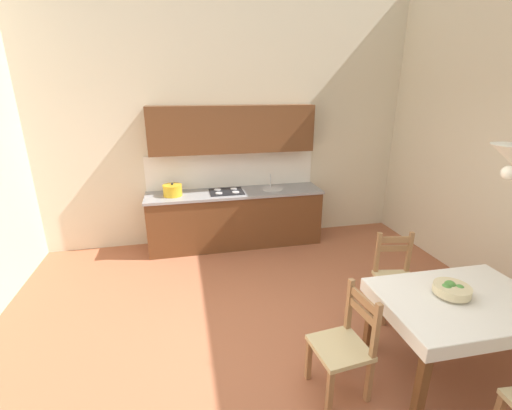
# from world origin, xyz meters

# --- Properties ---
(ground_plane) EXTENTS (6.39, 6.21, 0.10)m
(ground_plane) POSITION_xyz_m (0.00, 0.00, -0.05)
(ground_plane) COLOR #A86042
(wall_back) EXTENTS (6.39, 0.12, 3.99)m
(wall_back) POSITION_xyz_m (0.00, 2.86, 1.99)
(wall_back) COLOR beige
(wall_back) RESTS_ON ground_plane
(kitchen_cabinetry) EXTENTS (2.75, 0.63, 2.20)m
(kitchen_cabinetry) POSITION_xyz_m (0.02, 2.53, 0.86)
(kitchen_cabinetry) COLOR brown
(kitchen_cabinetry) RESTS_ON ground_plane
(dining_table) EXTENTS (1.39, 0.98, 0.75)m
(dining_table) POSITION_xyz_m (1.48, -0.57, 0.63)
(dining_table) COLOR brown
(dining_table) RESTS_ON ground_plane
(dining_chair_tv_side) EXTENTS (0.46, 0.46, 0.93)m
(dining_chair_tv_side) POSITION_xyz_m (0.44, -0.55, 0.44)
(dining_chair_tv_side) COLOR #D1BC89
(dining_chair_tv_side) RESTS_ON ground_plane
(dining_chair_kitchen_side) EXTENTS (0.49, 0.49, 0.93)m
(dining_chair_kitchen_side) POSITION_xyz_m (1.47, 0.30, 0.44)
(dining_chair_kitchen_side) COLOR #D1BC89
(dining_chair_kitchen_side) RESTS_ON ground_plane
(fruit_bowl) EXTENTS (0.30, 0.30, 0.12)m
(fruit_bowl) POSITION_xyz_m (1.41, -0.51, 0.81)
(fruit_bowl) COLOR beige
(fruit_bowl) RESTS_ON dining_table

